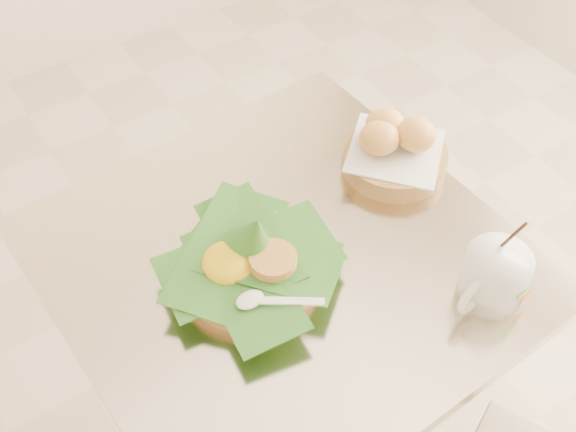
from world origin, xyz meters
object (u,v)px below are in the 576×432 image
cafe_table (284,331)px  coffee_mug (494,276)px  bread_basket (394,149)px  rice_basket (249,260)px

cafe_table → coffee_mug: size_ratio=4.36×
cafe_table → bread_basket: bread_basket is taller
cafe_table → coffee_mug: 0.42m
rice_basket → coffee_mug: (0.29, -0.23, 0.01)m
cafe_table → rice_basket: (-0.06, -0.00, 0.26)m
bread_basket → coffee_mug: bearing=-100.0°
cafe_table → bread_basket: bearing=14.8°
cafe_table → coffee_mug: (0.22, -0.23, 0.27)m
rice_basket → bread_basket: 0.35m
bread_basket → coffee_mug: size_ratio=1.30×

